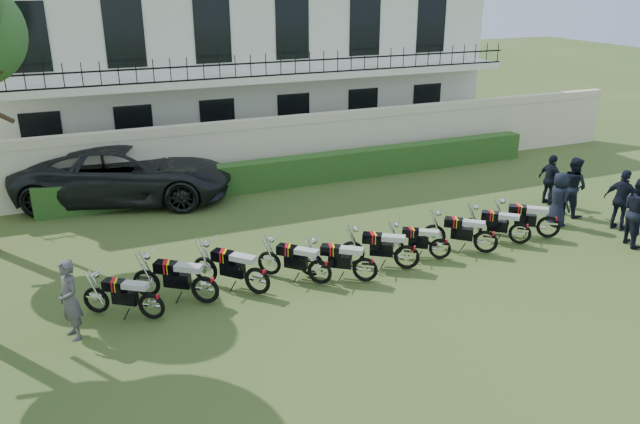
% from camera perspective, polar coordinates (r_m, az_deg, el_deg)
% --- Properties ---
extents(ground, '(100.00, 100.00, 0.00)m').
position_cam_1_polar(ground, '(15.81, 5.35, -5.25)').
color(ground, '#355020').
rests_on(ground, ground).
extents(perimeter_wall, '(30.00, 0.35, 2.30)m').
position_cam_1_polar(perimeter_wall, '(22.33, -4.23, 5.80)').
color(perimeter_wall, beige).
rests_on(perimeter_wall, ground).
extents(hedge, '(18.00, 0.60, 1.00)m').
position_cam_1_polar(hedge, '(22.12, -1.05, 3.90)').
color(hedge, '#254F1C').
rests_on(hedge, ground).
extents(building, '(20.40, 9.60, 7.40)m').
position_cam_1_polar(building, '(27.49, -8.51, 13.84)').
color(building, silver).
rests_on(building, ground).
extents(motorcycle_0, '(1.62, 1.16, 1.04)m').
position_cam_1_polar(motorcycle_0, '(13.81, -15.19, -7.77)').
color(motorcycle_0, black).
rests_on(motorcycle_0, ground).
extents(motorcycle_1, '(1.76, 1.30, 1.14)m').
position_cam_1_polar(motorcycle_1, '(14.16, -10.49, -6.40)').
color(motorcycle_1, black).
rests_on(motorcycle_1, ground).
extents(motorcycle_2, '(1.50, 1.59, 1.14)m').
position_cam_1_polar(motorcycle_2, '(14.39, -5.75, -5.69)').
color(motorcycle_2, black).
rests_on(motorcycle_2, ground).
extents(motorcycle_3, '(1.45, 1.43, 1.06)m').
position_cam_1_polar(motorcycle_3, '(14.79, -0.02, -4.97)').
color(motorcycle_3, black).
rests_on(motorcycle_3, ground).
extents(motorcycle_4, '(1.64, 1.20, 1.06)m').
position_cam_1_polar(motorcycle_4, '(14.95, 4.16, -4.73)').
color(motorcycle_4, black).
rests_on(motorcycle_4, ground).
extents(motorcycle_5, '(1.74, 1.19, 1.10)m').
position_cam_1_polar(motorcycle_5, '(15.67, 7.98, -3.56)').
color(motorcycle_5, black).
rests_on(motorcycle_5, ground).
extents(motorcycle_6, '(1.54, 1.05, 0.97)m').
position_cam_1_polar(motorcycle_6, '(16.39, 10.95, -2.86)').
color(motorcycle_6, black).
rests_on(motorcycle_6, ground).
extents(motorcycle_7, '(1.56, 1.39, 1.09)m').
position_cam_1_polar(motorcycle_7, '(16.98, 14.96, -2.16)').
color(motorcycle_7, black).
rests_on(motorcycle_7, ground).
extents(motorcycle_8, '(1.49, 1.34, 1.04)m').
position_cam_1_polar(motorcycle_8, '(17.82, 17.86, -1.44)').
color(motorcycle_8, black).
rests_on(motorcycle_8, ground).
extents(motorcycle_9, '(1.68, 1.28, 1.10)m').
position_cam_1_polar(motorcycle_9, '(18.49, 20.21, -0.84)').
color(motorcycle_9, black).
rests_on(motorcycle_9, ground).
extents(suv, '(7.41, 5.03, 1.88)m').
position_cam_1_polar(suv, '(21.24, -17.35, 3.47)').
color(suv, black).
rests_on(suv, ground).
extents(inspector, '(0.60, 0.73, 1.70)m').
position_cam_1_polar(inspector, '(13.54, -21.94, -7.45)').
color(inspector, '#55555A').
rests_on(inspector, ground).
extents(officer_1, '(0.97, 1.10, 1.91)m').
position_cam_1_polar(officer_1, '(18.91, 27.09, 0.03)').
color(officer_1, black).
rests_on(officer_1, ground).
extents(officer_2, '(0.76, 1.14, 1.79)m').
position_cam_1_polar(officer_2, '(19.86, 25.92, 0.97)').
color(officer_2, black).
rests_on(officer_2, ground).
extents(officer_3, '(0.55, 0.81, 1.62)m').
position_cam_1_polar(officer_3, '(19.51, 20.98, 1.11)').
color(officer_3, black).
rests_on(officer_3, ground).
extents(officer_4, '(0.79, 0.96, 1.83)m').
position_cam_1_polar(officer_4, '(20.51, 22.11, 2.19)').
color(officer_4, black).
rests_on(officer_4, ground).
extents(officer_5, '(0.45, 0.98, 1.64)m').
position_cam_1_polar(officer_5, '(21.26, 20.33, 2.78)').
color(officer_5, black).
rests_on(officer_5, ground).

